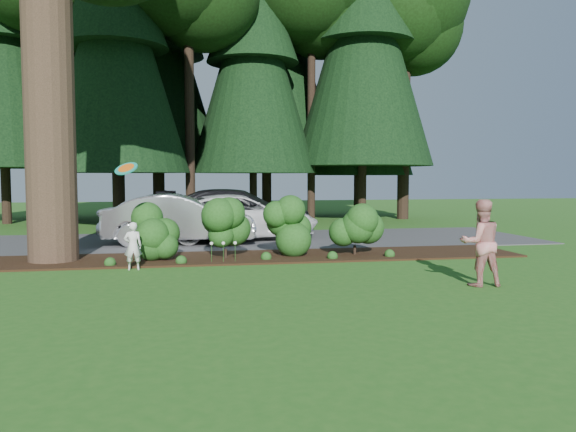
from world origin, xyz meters
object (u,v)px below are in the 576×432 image
object	(u,v)px
child	(133,246)
adult	(481,243)
car_white_suv	(238,217)
car_dark_suv	(237,211)
car_silver_wagon	(180,219)
frisbee	(126,168)

from	to	relation	value
child	adult	xyz separation A→B (m)	(7.09, -3.29, 0.31)
car_white_suv	child	world-z (taller)	car_white_suv
car_dark_suv	car_white_suv	bearing A→B (deg)	-175.17
car_silver_wagon	car_dark_suv	bearing A→B (deg)	-29.07
car_silver_wagon	adult	distance (m)	10.11
adult	car_white_suv	bearing A→B (deg)	-62.29
car_silver_wagon	frisbee	world-z (taller)	frisbee
adult	frisbee	size ratio (longest dim) A/B	2.92
car_white_suv	frisbee	xyz separation A→B (m)	(-3.17, -5.85, 1.59)
car_silver_wagon	car_dark_suv	world-z (taller)	car_dark_suv
child	adult	world-z (taller)	adult
car_dark_suv	adult	distance (m)	11.93
car_silver_wagon	child	bearing A→B (deg)	172.78
car_silver_wagon	car_white_suv	world-z (taller)	car_silver_wagon
car_dark_suv	frisbee	world-z (taller)	frisbee
car_silver_wagon	adult	size ratio (longest dim) A/B	2.80
car_dark_suv	adult	world-z (taller)	adult
car_silver_wagon	child	world-z (taller)	car_silver_wagon
adult	frisbee	world-z (taller)	frisbee
adult	child	bearing A→B (deg)	-21.04
frisbee	child	bearing A→B (deg)	6.34
car_silver_wagon	frisbee	size ratio (longest dim) A/B	8.18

